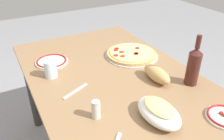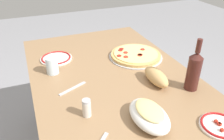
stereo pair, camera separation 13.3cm
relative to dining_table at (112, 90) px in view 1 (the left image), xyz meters
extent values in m
cube|color=#93704C|center=(0.00, 0.00, 0.10)|extent=(1.43, 0.91, 0.03)
cylinder|color=#33302D|center=(-0.65, -0.40, -0.28)|extent=(0.07, 0.07, 0.72)
cylinder|color=#33302D|center=(-0.65, 0.40, -0.28)|extent=(0.07, 0.07, 0.72)
cylinder|color=#B7B7BC|center=(-0.15, 0.23, 0.12)|extent=(0.36, 0.36, 0.01)
cylinder|color=tan|center=(-0.15, 0.23, 0.13)|extent=(0.33, 0.33, 0.02)
cylinder|color=#EFD684|center=(-0.15, 0.23, 0.14)|extent=(0.29, 0.29, 0.01)
cylinder|color=#B22D1E|center=(-0.11, 0.24, 0.15)|extent=(0.03, 0.03, 0.00)
cylinder|color=#B22D1E|center=(-0.18, 0.17, 0.15)|extent=(0.03, 0.03, 0.00)
cylinder|color=#B22D1E|center=(-0.18, 0.30, 0.15)|extent=(0.03, 0.03, 0.00)
cylinder|color=maroon|center=(-0.12, 0.25, 0.15)|extent=(0.03, 0.03, 0.00)
cylinder|color=#B22D1E|center=(-0.12, 0.14, 0.15)|extent=(0.03, 0.03, 0.00)
cylinder|color=maroon|center=(-0.24, 0.17, 0.15)|extent=(0.03, 0.03, 0.00)
cylinder|color=maroon|center=(-0.15, 0.11, 0.15)|extent=(0.03, 0.03, 0.00)
cylinder|color=maroon|center=(-0.23, 0.15, 0.15)|extent=(0.03, 0.03, 0.00)
ellipsoid|color=white|center=(0.43, 0.00, 0.15)|extent=(0.24, 0.15, 0.07)
ellipsoid|color=#AD2819|center=(0.43, 0.00, 0.16)|extent=(0.20, 0.12, 0.03)
ellipsoid|color=#EFD684|center=(0.43, 0.00, 0.18)|extent=(0.17, 0.10, 0.02)
cylinder|color=#471E19|center=(0.29, 0.34, 0.21)|extent=(0.07, 0.07, 0.18)
cone|color=#471E19|center=(0.29, 0.34, 0.31)|extent=(0.07, 0.07, 0.03)
cylinder|color=#471E19|center=(0.29, 0.34, 0.36)|extent=(0.03, 0.03, 0.07)
cylinder|color=silver|center=(-0.15, -0.32, 0.16)|extent=(0.07, 0.07, 0.10)
cube|color=#AD2819|center=(0.55, 0.26, 0.13)|extent=(0.01, 0.01, 0.01)
cube|color=#AD2819|center=(0.57, 0.26, 0.13)|extent=(0.01, 0.01, 0.01)
cylinder|color=white|center=(-0.32, -0.27, 0.12)|extent=(0.21, 0.21, 0.01)
torus|color=red|center=(-0.32, -0.27, 0.13)|extent=(0.19, 0.19, 0.01)
ellipsoid|color=tan|center=(0.17, 0.19, 0.15)|extent=(0.20, 0.09, 0.08)
cylinder|color=silver|center=(0.29, -0.24, 0.15)|extent=(0.04, 0.04, 0.07)
cylinder|color=#B7B7BC|center=(0.29, -0.24, 0.20)|extent=(0.04, 0.04, 0.01)
cube|color=#B7B7BC|center=(0.06, -0.25, 0.12)|extent=(0.08, 0.16, 0.00)
camera|label=1|loc=(1.02, -0.55, 0.81)|focal=36.80mm
camera|label=2|loc=(1.07, -0.43, 0.81)|focal=36.80mm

